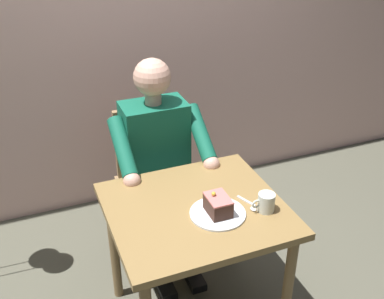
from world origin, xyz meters
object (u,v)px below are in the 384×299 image
seated_person (160,165)px  dessert_spoon (250,205)px  cake_slice (218,205)px  coffee_cup (266,202)px  dining_table (196,225)px  chair (152,174)px

seated_person → dessert_spoon: (-0.24, 0.63, 0.08)m
cake_slice → coffee_cup: 0.22m
coffee_cup → dessert_spoon: coffee_cup is taller
dining_table → seated_person: bearing=-90.0°
dining_table → coffee_cup: coffee_cup is taller
dining_table → dessert_spoon: dessert_spoon is taller
dining_table → cake_slice: cake_slice is taller
coffee_cup → cake_slice: bearing=-14.3°
chair → seated_person: (-0.00, 0.17, 0.16)m
chair → seated_person: size_ratio=0.71×
chair → seated_person: seated_person is taller
chair → cake_slice: bearing=95.1°
seated_person → chair: bearing=-90.0°
dining_table → seated_person: size_ratio=0.64×
chair → seated_person: 0.23m
chair → cake_slice: chair is taller
chair → dessert_spoon: bearing=106.6°
coffee_cup → dessert_spoon: (0.05, -0.06, -0.04)m
seated_person → dessert_spoon: seated_person is taller
dining_table → chair: size_ratio=0.90×
dining_table → dessert_spoon: (-0.24, 0.09, 0.11)m
chair → coffee_cup: size_ratio=7.95×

